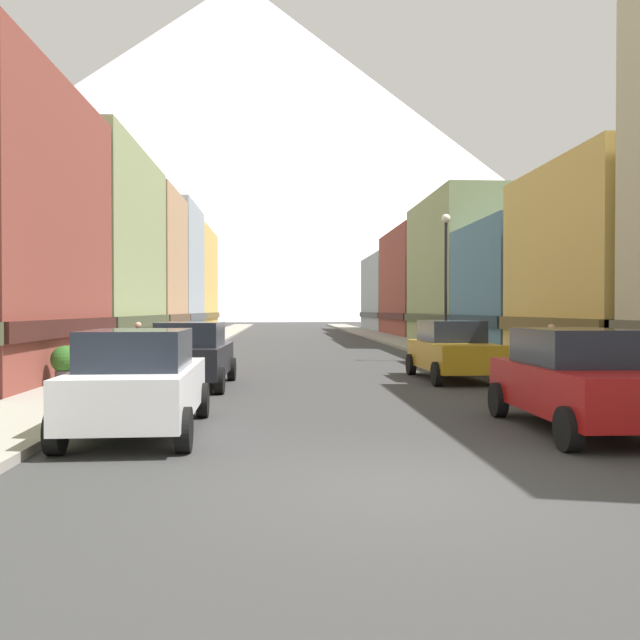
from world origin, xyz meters
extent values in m
plane|color=#353535|center=(0.00, 0.00, 0.00)|extent=(400.00, 400.00, 0.00)
cube|color=gray|center=(-6.25, 35.00, 0.07)|extent=(2.50, 100.00, 0.15)
cube|color=gray|center=(6.25, 35.00, 0.07)|extent=(2.50, 100.00, 0.15)
cube|color=#8C9966|center=(-11.93, 23.25, 4.64)|extent=(8.86, 11.51, 9.28)
cube|color=#3F442D|center=(-11.93, 23.25, 1.60)|extent=(9.16, 11.51, 0.50)
cube|color=tan|center=(-12.22, 33.64, 4.61)|extent=(9.45, 8.27, 9.23)
cube|color=brown|center=(-12.22, 33.64, 1.60)|extent=(9.75, 8.27, 0.50)
cube|color=#99A5B2|center=(-11.25, 42.88, 4.91)|extent=(7.50, 9.58, 9.82)
cube|color=#444A50|center=(-11.25, 42.88, 1.60)|extent=(7.80, 9.58, 0.50)
cube|color=#D8B259|center=(-10.84, 53.76, 4.65)|extent=(6.69, 12.17, 9.31)
cube|color=brown|center=(-10.84, 53.76, 1.60)|extent=(6.99, 12.17, 0.50)
cube|color=slate|center=(11.12, 23.20, 3.07)|extent=(7.23, 8.30, 6.14)
cube|color=#22333F|center=(11.12, 23.20, 1.60)|extent=(7.53, 8.30, 0.50)
cube|color=#8C9966|center=(11.52, 33.43, 4.48)|extent=(8.03, 11.93, 8.96)
cube|color=#3F442D|center=(11.52, 33.43, 1.60)|extent=(8.33, 11.93, 0.50)
cube|color=brown|center=(11.37, 46.31, 4.23)|extent=(7.74, 12.89, 8.46)
cube|color=#3B1B16|center=(11.37, 46.31, 1.60)|extent=(8.04, 12.89, 0.50)
cube|color=#99A5B2|center=(12.42, 59.65, 3.73)|extent=(9.83, 13.24, 7.47)
cube|color=#444A50|center=(12.42, 59.65, 1.60)|extent=(10.13, 13.24, 0.50)
cube|color=silver|center=(-3.80, 3.85, 0.74)|extent=(1.96, 4.45, 0.80)
cube|color=#1E232D|center=(-3.79, 3.60, 1.46)|extent=(1.66, 2.24, 0.64)
cylinder|color=black|center=(-4.77, 5.47, 0.34)|extent=(0.24, 0.69, 0.68)
cylinder|color=black|center=(-2.93, 5.52, 0.34)|extent=(0.24, 0.69, 0.68)
cylinder|color=black|center=(-4.67, 2.17, 0.34)|extent=(0.24, 0.69, 0.68)
cylinder|color=black|center=(-2.83, 2.22, 0.34)|extent=(0.24, 0.69, 0.68)
cube|color=black|center=(-3.80, 10.84, 0.74)|extent=(1.93, 4.44, 0.80)
cube|color=#1E232D|center=(-3.81, 10.59, 1.46)|extent=(1.65, 2.23, 0.64)
cylinder|color=black|center=(-4.68, 12.50, 0.34)|extent=(0.23, 0.68, 0.68)
cylinder|color=black|center=(-2.85, 12.47, 0.34)|extent=(0.23, 0.68, 0.68)
cylinder|color=black|center=(-4.75, 9.21, 0.34)|extent=(0.23, 0.68, 0.68)
cylinder|color=black|center=(-2.92, 9.17, 0.34)|extent=(0.23, 0.68, 0.68)
cube|color=#9E1111|center=(3.80, 3.59, 0.74)|extent=(1.87, 4.41, 0.80)
cube|color=#1E232D|center=(3.80, 3.84, 1.46)|extent=(1.61, 2.21, 0.64)
cylinder|color=black|center=(2.87, 1.94, 0.34)|extent=(0.22, 0.68, 0.68)
cylinder|color=black|center=(4.73, 5.23, 0.34)|extent=(0.22, 0.68, 0.68)
cylinder|color=black|center=(2.89, 5.24, 0.34)|extent=(0.22, 0.68, 0.68)
cube|color=#B28419|center=(3.80, 12.26, 0.74)|extent=(1.95, 4.45, 0.80)
cube|color=#1E232D|center=(3.79, 12.51, 1.46)|extent=(1.66, 2.24, 0.64)
cylinder|color=black|center=(4.76, 10.64, 0.34)|extent=(0.24, 0.69, 0.68)
cylinder|color=black|center=(2.92, 10.59, 0.34)|extent=(0.24, 0.69, 0.68)
cylinder|color=black|center=(4.68, 13.94, 0.34)|extent=(0.24, 0.69, 0.68)
cylinder|color=black|center=(2.84, 13.89, 0.34)|extent=(0.24, 0.69, 0.68)
cylinder|color=#4C4C51|center=(-7.00, 10.13, 0.34)|extent=(0.51, 0.51, 0.38)
sphere|color=#2B5D20|center=(-7.00, 10.13, 0.82)|extent=(0.72, 0.72, 0.72)
cylinder|color=#333338|center=(-6.25, 15.65, 0.82)|extent=(0.36, 0.36, 1.33)
sphere|color=tan|center=(-6.25, 15.65, 1.59)|extent=(0.21, 0.21, 0.21)
cylinder|color=navy|center=(6.25, 10.85, 0.82)|extent=(0.36, 0.36, 1.35)
sphere|color=tan|center=(6.25, 10.85, 1.61)|extent=(0.21, 0.21, 0.21)
cylinder|color=black|center=(5.35, 19.44, 2.90)|extent=(0.12, 0.12, 5.50)
sphere|color=white|center=(5.35, 19.44, 5.83)|extent=(0.36, 0.36, 0.36)
cone|color=silver|center=(-17.05, 260.00, 65.61)|extent=(308.56, 308.56, 131.23)
camera|label=1|loc=(-1.42, -7.89, 2.12)|focal=38.17mm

